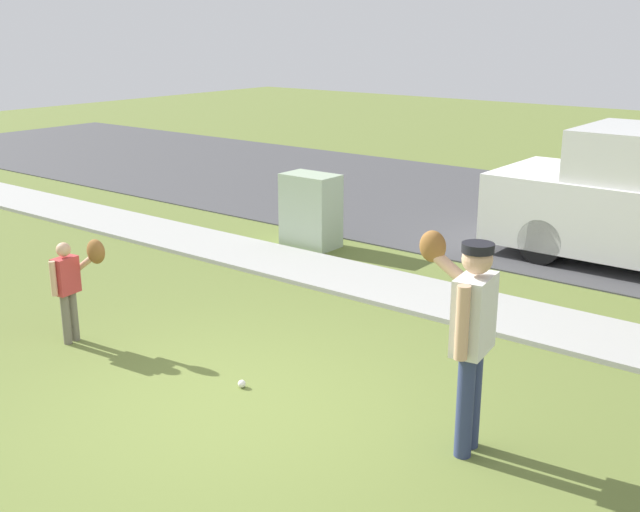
{
  "coord_description": "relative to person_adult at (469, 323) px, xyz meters",
  "views": [
    {
      "loc": [
        4.54,
        -4.33,
        3.25
      ],
      "look_at": [
        -0.11,
        1.61,
        1.0
      ],
      "focal_mm": 43.87,
      "sensor_mm": 36.0,
      "label": 1
    }
  ],
  "objects": [
    {
      "name": "ground_plane",
      "position": [
        -2.02,
        2.78,
        -1.07
      ],
      "size": [
        48.0,
        48.0,
        0.0
      ],
      "primitive_type": "plane",
      "color": "olive"
    },
    {
      "name": "sidewalk_strip",
      "position": [
        -2.02,
        2.88,
        -1.04
      ],
      "size": [
        36.0,
        1.2,
        0.06
      ],
      "primitive_type": "cube",
      "color": "#A3A39E",
      "rests_on": "ground"
    },
    {
      "name": "road_surface",
      "position": [
        -2.02,
        7.88,
        -1.06
      ],
      "size": [
        36.0,
        6.8,
        0.02
      ],
      "primitive_type": "cube",
      "color": "#424244",
      "rests_on": "ground"
    },
    {
      "name": "person_adult",
      "position": [
        0.0,
        0.0,
        0.0
      ],
      "size": [
        0.75,
        0.6,
        1.71
      ],
      "rotation": [
        0.0,
        0.0,
        -3.0
      ],
      "color": "navy",
      "rests_on": "ground"
    },
    {
      "name": "person_child",
      "position": [
        -4.24,
        -0.57,
        -0.34
      ],
      "size": [
        0.48,
        0.48,
        1.13
      ],
      "rotation": [
        0.0,
        0.0,
        0.14
      ],
      "color": "#6B6656",
      "rests_on": "ground"
    },
    {
      "name": "baseball",
      "position": [
        -2.13,
        -0.29,
        -1.03
      ],
      "size": [
        0.07,
        0.07,
        0.07
      ],
      "primitive_type": "sphere",
      "color": "white",
      "rests_on": "ground"
    },
    {
      "name": "utility_cabinet",
      "position": [
        -4.65,
        3.86,
        -0.52
      ],
      "size": [
        0.83,
        0.53,
        1.11
      ],
      "primitive_type": "cube",
      "color": "#9EB293",
      "rests_on": "ground"
    }
  ]
}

